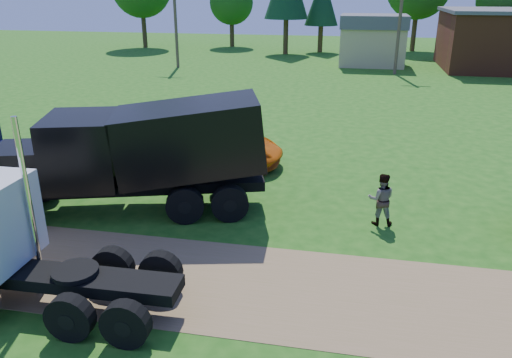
# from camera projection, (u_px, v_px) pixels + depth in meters

# --- Properties ---
(ground) EXTENTS (140.00, 140.00, 0.00)m
(ground) POSITION_uv_depth(u_px,v_px,m) (236.00, 285.00, 12.91)
(ground) COLOR #1B5312
(ground) RESTS_ON ground
(dirt_track) EXTENTS (120.00, 4.20, 0.01)m
(dirt_track) POSITION_uv_depth(u_px,v_px,m) (236.00, 285.00, 12.90)
(dirt_track) COLOR olive
(dirt_track) RESTS_ON ground
(black_dump_truck) EXTENTS (9.10, 5.07, 3.87)m
(black_dump_truck) POSITION_uv_depth(u_px,v_px,m) (141.00, 151.00, 16.50)
(black_dump_truck) COLOR black
(black_dump_truck) RESTS_ON ground
(orange_pickup) EXTENTS (5.83, 2.80, 1.60)m
(orange_pickup) POSITION_uv_depth(u_px,v_px,m) (216.00, 147.00, 21.32)
(orange_pickup) COLOR orange
(orange_pickup) RESTS_ON ground
(spectator_b) EXTENTS (0.87, 0.70, 1.74)m
(spectator_b) POSITION_uv_depth(u_px,v_px,m) (381.00, 199.00, 15.92)
(spectator_b) COLOR #999999
(spectator_b) RESTS_ON ground
(tan_shed) EXTENTS (6.20, 5.40, 4.70)m
(tan_shed) POSITION_uv_depth(u_px,v_px,m) (373.00, 39.00, 47.88)
(tan_shed) COLOR tan
(tan_shed) RESTS_ON ground
(utility_poles) EXTENTS (42.20, 0.28, 9.00)m
(utility_poles) POSITION_uv_depth(u_px,v_px,m) (400.00, 18.00, 42.12)
(utility_poles) COLOR #4E392C
(utility_poles) RESTS_ON ground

